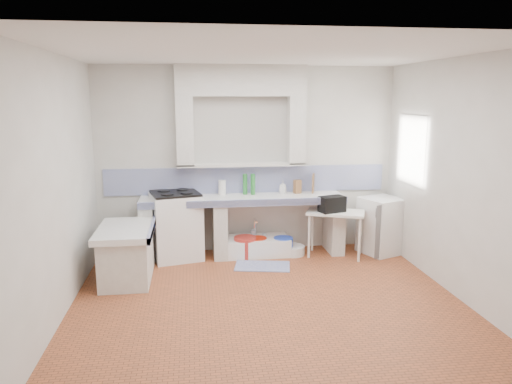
{
  "coord_description": "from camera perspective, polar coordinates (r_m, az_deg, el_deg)",
  "views": [
    {
      "loc": [
        -0.83,
        -5.24,
        2.34
      ],
      "look_at": [
        0.0,
        1.0,
        1.1
      ],
      "focal_mm": 33.92,
      "sensor_mm": 36.0,
      "label": 1
    }
  ],
  "objects": [
    {
      "name": "backsplash",
      "position": [
        7.38,
        -1.0,
        1.46
      ],
      "size": [
        4.27,
        0.03,
        0.4
      ],
      "primitive_type": "cube",
      "color": "navy",
      "rests_on": "ground"
    },
    {
      "name": "peninsula_base",
      "position": [
        6.53,
        -14.97,
        -7.37
      ],
      "size": [
        0.6,
        1.0,
        0.62
      ],
      "primitive_type": "cube",
      "color": "silver",
      "rests_on": "ground"
    },
    {
      "name": "counter_pier_left",
      "position": [
        7.24,
        -12.64,
        -4.61
      ],
      "size": [
        0.2,
        0.55,
        0.82
      ],
      "primitive_type": "cube",
      "color": "silver",
      "rests_on": "ground"
    },
    {
      "name": "floor",
      "position": [
        5.8,
        1.33,
        -12.65
      ],
      "size": [
        4.5,
        4.5,
        0.0
      ],
      "primitive_type": "plane",
      "color": "#A14F2B",
      "rests_on": "ground"
    },
    {
      "name": "bucket_orange",
      "position": [
        7.3,
        0.14,
        -6.45
      ],
      "size": [
        0.33,
        0.33,
        0.27
      ],
      "primitive_type": "cylinder",
      "rotation": [
        0.0,
        0.0,
        -0.16
      ],
      "color": "red",
      "rests_on": "ground"
    },
    {
      "name": "counter_lip",
      "position": [
        6.86,
        -1.29,
        -1.32
      ],
      "size": [
        3.0,
        0.04,
        0.1
      ],
      "primitive_type": "cube",
      "color": "navy",
      "rests_on": "ground"
    },
    {
      "name": "water_bottle_a",
      "position": [
        7.47,
        -0.32,
        -5.76
      ],
      "size": [
        0.11,
        0.11,
        0.34
      ],
      "primitive_type": "cylinder",
      "rotation": [
        0.0,
        0.0,
        0.34
      ],
      "color": "silver",
      "rests_on": "ground"
    },
    {
      "name": "knife_block",
      "position": [
        7.37,
        4.9,
        0.64
      ],
      "size": [
        0.12,
        0.11,
        0.21
      ],
      "primitive_type": "cube",
      "rotation": [
        0.0,
        0.0,
        0.33
      ],
      "color": "olive",
      "rests_on": "counter_slab"
    },
    {
      "name": "paper_towel",
      "position": [
        7.23,
        -4.0,
        0.51
      ],
      "size": [
        0.13,
        0.13,
        0.22
      ],
      "primitive_type": "cylinder",
      "rotation": [
        0.0,
        0.0,
        -0.25
      ],
      "color": "white",
      "rests_on": "counter_slab"
    },
    {
      "name": "counter_pier_right",
      "position": [
        7.51,
        9.19,
        -3.89
      ],
      "size": [
        0.2,
        0.55,
        0.82
      ],
      "primitive_type": "cube",
      "color": "silver",
      "rests_on": "ground"
    },
    {
      "name": "cutting_board",
      "position": [
        7.44,
        6.76,
        1.02
      ],
      "size": [
        0.09,
        0.2,
        0.29
      ],
      "primitive_type": "cube",
      "rotation": [
        0.0,
        0.0,
        -0.34
      ],
      "color": "olive",
      "rests_on": "counter_slab"
    },
    {
      "name": "bucket_blue",
      "position": [
        7.32,
        3.22,
        -6.41
      ],
      "size": [
        0.34,
        0.34,
        0.27
      ],
      "primitive_type": "cylinder",
      "rotation": [
        0.0,
        0.0,
        -0.19
      ],
      "color": "blue",
      "rests_on": "ground"
    },
    {
      "name": "wall_back",
      "position": [
        7.35,
        -1.03,
        3.79
      ],
      "size": [
        4.5,
        0.0,
        4.5
      ],
      "primitive_type": "plane",
      "rotation": [
        1.57,
        0.0,
        0.0
      ],
      "color": "silver",
      "rests_on": "ground"
    },
    {
      "name": "green_bottle_b",
      "position": [
        7.23,
        -0.37,
        0.91
      ],
      "size": [
        0.08,
        0.08,
        0.31
      ],
      "primitive_type": "cylinder",
      "rotation": [
        0.0,
        0.0,
        -0.16
      ],
      "color": "#25782D",
      "rests_on": "counter_slab"
    },
    {
      "name": "wall_left",
      "position": [
        5.51,
        -22.38,
        0.48
      ],
      "size": [
        0.0,
        4.5,
        4.5
      ],
      "primitive_type": "plane",
      "rotation": [
        1.57,
        0.0,
        1.57
      ],
      "color": "silver",
      "rests_on": "ground"
    },
    {
      "name": "stove",
      "position": [
        7.19,
        -9.39,
        -4.01
      ],
      "size": [
        0.81,
        0.79,
        0.96
      ],
      "primitive_type": "cube",
      "rotation": [
        0.0,
        0.0,
        0.23
      ],
      "color": "white",
      "rests_on": "ground"
    },
    {
      "name": "basin_white",
      "position": [
        7.37,
        4.38,
        -6.86
      ],
      "size": [
        0.44,
        0.44,
        0.14
      ],
      "primitive_type": "cylinder",
      "rotation": [
        0.0,
        0.0,
        0.32
      ],
      "color": "white",
      "rests_on": "ground"
    },
    {
      "name": "counter_slab",
      "position": [
        7.14,
        -1.53,
        -0.84
      ],
      "size": [
        3.0,
        0.6,
        0.08
      ],
      "primitive_type": "cube",
      "color": "white",
      "rests_on": "ground"
    },
    {
      "name": "window_frame",
      "position": [
        7.26,
        19.19,
        4.67
      ],
      "size": [
        0.35,
        0.86,
        1.06
      ],
      "primitive_type": "cube",
      "color": "#372011",
      "rests_on": "ground"
    },
    {
      "name": "water_bottle_b",
      "position": [
        7.5,
        0.97,
        -5.94
      ],
      "size": [
        0.08,
        0.08,
        0.27
      ],
      "primitive_type": "cylinder",
      "rotation": [
        0.0,
        0.0,
        -0.13
      ],
      "color": "silver",
      "rests_on": "ground"
    },
    {
      "name": "rug",
      "position": [
        6.87,
        0.77,
        -8.73
      ],
      "size": [
        0.83,
        0.57,
        0.01
      ],
      "primitive_type": "cube",
      "rotation": [
        0.0,
        0.0,
        -0.19
      ],
      "color": "#333C8F",
      "rests_on": "ground"
    },
    {
      "name": "green_bottle_a",
      "position": [
        7.25,
        -1.3,
        0.92
      ],
      "size": [
        0.08,
        0.08,
        0.31
      ],
      "primitive_type": "cylinder",
      "rotation": [
        0.0,
        0.0,
        -0.25
      ],
      "color": "#25782D",
      "rests_on": "counter_slab"
    },
    {
      "name": "wall_right",
      "position": [
        6.15,
        22.58,
        1.49
      ],
      "size": [
        0.0,
        4.5,
        4.5
      ],
      "primitive_type": "plane",
      "rotation": [
        1.57,
        0.0,
        -1.57
      ],
      "color": "silver",
      "rests_on": "ground"
    },
    {
      "name": "alcove_mass",
      "position": [
        7.16,
        -1.76,
        13.01
      ],
      "size": [
        1.9,
        0.25,
        0.45
      ],
      "primitive_type": "cube",
      "color": "silver",
      "rests_on": "ground"
    },
    {
      "name": "wall_front",
      "position": [
        3.48,
        6.53,
        -4.61
      ],
      "size": [
        4.5,
        0.0,
        4.5
      ],
      "primitive_type": "plane",
      "rotation": [
        -1.57,
        0.0,
        0.0
      ],
      "color": "silver",
      "rests_on": "ground"
    },
    {
      "name": "fridge",
      "position": [
        7.59,
        14.57,
        -3.84
      ],
      "size": [
        0.72,
        0.72,
        0.85
      ],
      "primitive_type": "cube",
      "rotation": [
        0.0,
        0.0,
        0.39
      ],
      "color": "white",
      "rests_on": "ground"
    },
    {
      "name": "bucket_red",
      "position": [
        7.22,
        -1.3,
        -6.5
      ],
      "size": [
        0.43,
        0.43,
        0.31
      ],
      "primitive_type": "cylinder",
      "rotation": [
        0.0,
        0.0,
        0.41
      ],
      "color": "red",
      "rests_on": "ground"
    },
    {
      "name": "counter_pier_mid",
      "position": [
        7.22,
        -4.29,
        -4.41
      ],
      "size": [
        0.2,
        0.55,
        0.82
      ],
      "primitive_type": "cube",
      "color": "silver",
      "rests_on": "ground"
    },
    {
      "name": "ceiling",
      "position": [
        5.33,
        1.47,
        16.09
      ],
      "size": [
        4.5,
        4.5,
        0.0
      ],
      "primitive_type": "plane",
      "rotation": [
        3.14,
        0.0,
        0.0
      ],
      "color": "silver",
      "rests_on": "ground"
    },
    {
      "name": "peninsula_lip",
      "position": [
        6.39,
        -12.18,
        -4.36
      ],
      "size": [
        0.04,
        1.1,
        0.1
      ],
      "primitive_type": "cube",
      "color": "navy",
      "rests_on": "ground"
    },
    {
      "name": "side_table",
      "position": [
        7.3,
        9.3,
        -4.88
      ],
      "size": [
        0.94,
        0.73,
        0.04
      ],
      "primitive_type": "cube",
      "rotation": [
        0.0,
        0.0,
        -0.38
      ],
      "color": "white",
      "rests_on": "ground"
    },
    {
      "name": "soap_bottle",
      "position": [
        7.35,
        3.19,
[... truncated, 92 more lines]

